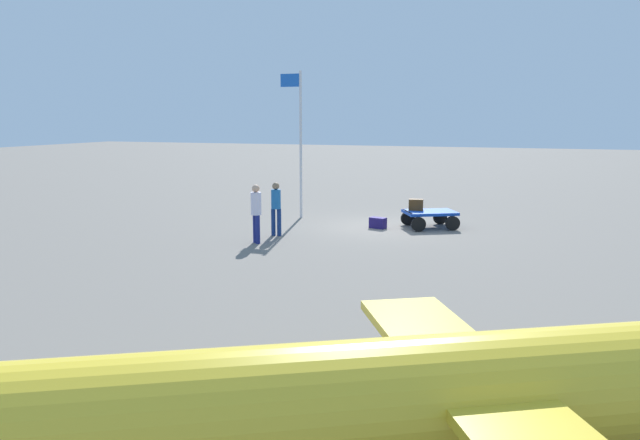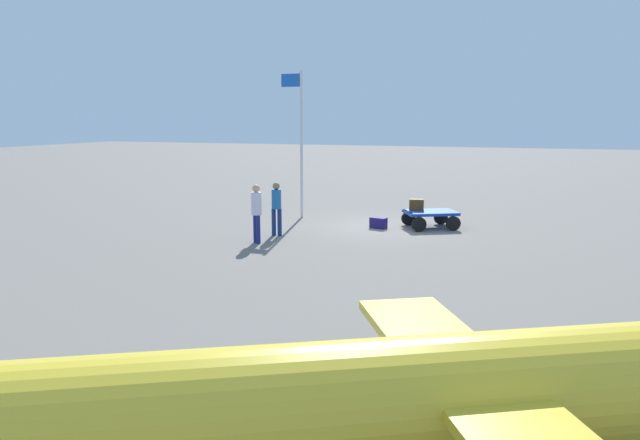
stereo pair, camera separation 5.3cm
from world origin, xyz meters
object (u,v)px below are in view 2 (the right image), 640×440
at_px(flagpole, 300,135).
at_px(suitcase_olive, 417,205).
at_px(suitcase_tan, 378,223).
at_px(worker_lead, 256,209).
at_px(luggage_cart, 430,215).
at_px(worker_trailing, 276,205).
at_px(airplane_near, 446,395).

bearing_deg(flagpole, suitcase_olive, 173.73).
height_order(suitcase_tan, worker_lead, worker_lead).
distance_m(luggage_cart, suitcase_tan, 1.82).
relative_size(suitcase_tan, flagpole, 0.11).
bearing_deg(flagpole, worker_trailing, 99.81).
relative_size(worker_trailing, flagpole, 0.32).
bearing_deg(suitcase_tan, flagpole, -19.35).
bearing_deg(suitcase_tan, suitcase_olive, -149.71).
bearing_deg(worker_lead, suitcase_tan, -127.88).
bearing_deg(worker_trailing, suitcase_tan, -138.91).
bearing_deg(airplane_near, worker_lead, -55.70).
distance_m(luggage_cart, flagpole, 5.82).
height_order(luggage_cart, worker_lead, worker_lead).
height_order(suitcase_tan, airplane_near, airplane_near).
relative_size(suitcase_olive, suitcase_tan, 0.86).
xyz_separation_m(suitcase_olive, worker_lead, (4.10, 4.43, 0.26)).
xyz_separation_m(luggage_cart, flagpole, (5.11, -0.54, 2.73)).
relative_size(airplane_near, flagpole, 1.73).
relative_size(suitcase_tan, worker_lead, 0.34).
height_order(suitcase_olive, worker_trailing, worker_trailing).
height_order(suitcase_olive, airplane_near, airplane_near).
bearing_deg(flagpole, luggage_cart, 173.98).
height_order(luggage_cart, flagpole, flagpole).
height_order(luggage_cart, worker_trailing, worker_trailing).
bearing_deg(airplane_near, suitcase_tan, -73.05).
bearing_deg(worker_lead, worker_trailing, -94.33).
xyz_separation_m(luggage_cart, suitcase_tan, (1.68, 0.67, -0.25)).
relative_size(suitcase_olive, worker_trailing, 0.30).
bearing_deg(suitcase_tan, worker_lead, 52.12).
bearing_deg(suitcase_tan, luggage_cart, -158.28).
bearing_deg(suitcase_olive, worker_lead, 47.23).
bearing_deg(luggage_cart, flagpole, -6.02).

